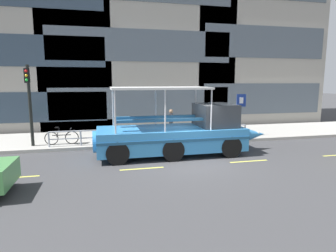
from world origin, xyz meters
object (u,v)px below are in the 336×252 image
at_px(leaned_bicycle, 62,138).
at_px(pedestrian_mid_left, 171,121).
at_px(duck_tour_boat, 181,133).
at_px(pedestrian_near_bow, 212,118).
at_px(parking_sign, 241,108).
at_px(traffic_light_pole, 29,98).

relative_size(leaned_bicycle, pedestrian_mid_left, 1.02).
height_order(duck_tour_boat, pedestrian_near_bow, duck_tour_boat).
distance_m(parking_sign, duck_tour_boat, 5.32).
relative_size(traffic_light_pole, pedestrian_mid_left, 2.44).
xyz_separation_m(traffic_light_pole, duck_tour_boat, (7.28, -2.66, -1.66)).
xyz_separation_m(traffic_light_pole, pedestrian_mid_left, (7.56, 0.44, -1.50)).
relative_size(duck_tour_boat, pedestrian_near_bow, 5.04).
xyz_separation_m(leaned_bicycle, duck_tour_boat, (5.84, -2.71, 0.49)).
relative_size(leaned_bicycle, pedestrian_near_bow, 1.01).
distance_m(traffic_light_pole, duck_tour_boat, 7.93).
distance_m(duck_tour_boat, pedestrian_mid_left, 3.12).
height_order(traffic_light_pole, parking_sign, traffic_light_pole).
xyz_separation_m(parking_sign, pedestrian_mid_left, (-4.25, 0.45, -0.72)).
distance_m(pedestrian_near_bow, pedestrian_mid_left, 2.83).
height_order(leaned_bicycle, pedestrian_near_bow, pedestrian_near_bow).
height_order(traffic_light_pole, pedestrian_near_bow, traffic_light_pole).
xyz_separation_m(leaned_bicycle, pedestrian_mid_left, (6.12, 0.40, 0.66)).
distance_m(traffic_light_pole, parking_sign, 11.83).
bearing_deg(pedestrian_mid_left, traffic_light_pole, -176.64).
distance_m(traffic_light_pole, leaned_bicycle, 2.59).
relative_size(traffic_light_pole, parking_sign, 1.62).
relative_size(parking_sign, duck_tour_boat, 0.30).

